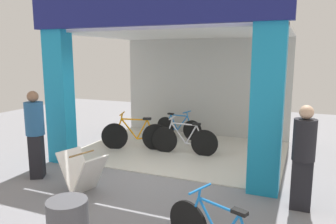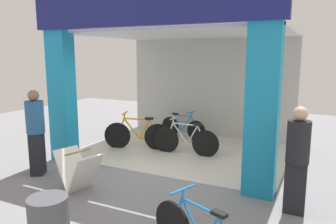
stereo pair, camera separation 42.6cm
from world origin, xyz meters
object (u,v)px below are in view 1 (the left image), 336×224
bicycle_inside_1 (135,135)px  pedestrian_1 (35,133)px  bicycle_inside_2 (179,127)px  sandwich_board_sign (83,173)px  bicycle_inside_0 (184,140)px  pedestrian_0 (303,156)px

bicycle_inside_1 → pedestrian_1: 2.63m
bicycle_inside_2 → sandwich_board_sign: (-0.21, -4.18, 0.03)m
bicycle_inside_0 → pedestrian_1: pedestrian_1 is taller
sandwich_board_sign → pedestrian_0: (3.57, 0.82, 0.50)m
bicycle_inside_0 → bicycle_inside_1: (-1.30, -0.11, 0.02)m
bicycle_inside_2 → bicycle_inside_0: bearing=-63.8°
pedestrian_1 → bicycle_inside_2: bearing=69.2°
bicycle_inside_1 → bicycle_inside_2: bicycle_inside_1 is taller
sandwich_board_sign → bicycle_inside_2: bearing=87.1°
bicycle_inside_0 → pedestrian_1: (-2.19, -2.53, 0.54)m
bicycle_inside_0 → bicycle_inside_2: bicycle_inside_0 is taller
bicycle_inside_1 → pedestrian_1: bearing=-110.2°
bicycle_inside_2 → pedestrian_1: size_ratio=0.86×
bicycle_inside_1 → bicycle_inside_2: (0.61, 1.52, -0.05)m
bicycle_inside_0 → pedestrian_1: bearing=-130.8°
bicycle_inside_2 → pedestrian_1: 4.25m
sandwich_board_sign → pedestrian_0: 3.70m
bicycle_inside_2 → bicycle_inside_1: bearing=-111.8°
sandwich_board_sign → pedestrian_1: 1.42m
bicycle_inside_1 → bicycle_inside_0: bearing=4.9°
bicycle_inside_0 → pedestrian_0: 3.35m
bicycle_inside_0 → pedestrian_1: 3.39m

